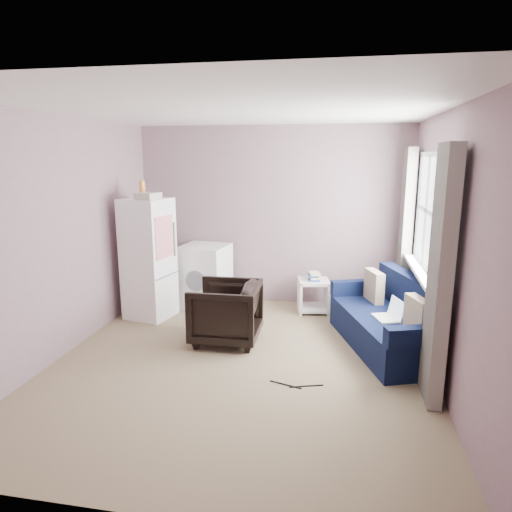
{
  "coord_description": "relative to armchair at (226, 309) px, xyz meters",
  "views": [
    {
      "loc": [
        0.94,
        -4.24,
        2.08
      ],
      "look_at": [
        0.05,
        0.6,
        1.0
      ],
      "focal_mm": 32.0,
      "sensor_mm": 36.0,
      "label": 1
    }
  ],
  "objects": [
    {
      "name": "window_dressing",
      "position": [
        2.07,
        0.16,
        0.73
      ],
      "size": [
        0.17,
        2.62,
        2.18
      ],
      "color": "white",
      "rests_on": "ground"
    },
    {
      "name": "armchair",
      "position": [
        0.0,
        0.0,
        0.0
      ],
      "size": [
        0.71,
        0.75,
        0.76
      ],
      "primitive_type": "imported",
      "rotation": [
        0.0,
        0.0,
        -1.55
      ],
      "color": "black",
      "rests_on": "ground"
    },
    {
      "name": "side_table",
      "position": [
        0.92,
        1.19,
        -0.12
      ],
      "size": [
        0.47,
        0.47,
        0.55
      ],
      "rotation": [
        0.0,
        0.0,
        0.17
      ],
      "color": "white",
      "rests_on": "ground"
    },
    {
      "name": "floor_cables",
      "position": [
        0.9,
        -0.91,
        -0.37
      ],
      "size": [
        0.5,
        0.12,
        0.01
      ],
      "rotation": [
        0.0,
        0.0,
        0.04
      ],
      "color": "black",
      "rests_on": "ground"
    },
    {
      "name": "sofa",
      "position": [
        1.85,
        0.16,
        -0.1
      ],
      "size": [
        1.3,
        1.9,
        0.78
      ],
      "rotation": [
        0.0,
        0.0,
        0.33
      ],
      "color": "#0B1434",
      "rests_on": "ground"
    },
    {
      "name": "washing_machine",
      "position": [
        -0.6,
        1.19,
        0.07
      ],
      "size": [
        0.69,
        0.69,
        0.87
      ],
      "rotation": [
        0.0,
        0.0,
        -0.13
      ],
      "color": "white",
      "rests_on": "ground"
    },
    {
      "name": "room",
      "position": [
        0.31,
        -0.53,
        0.87
      ],
      "size": [
        3.84,
        4.24,
        2.54
      ],
      "color": "#877658",
      "rests_on": "ground"
    },
    {
      "name": "fridge",
      "position": [
        -1.18,
        0.63,
        0.41
      ],
      "size": [
        0.64,
        0.63,
        1.78
      ],
      "rotation": [
        0.0,
        0.0,
        -0.21
      ],
      "color": "white",
      "rests_on": "ground"
    }
  ]
}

